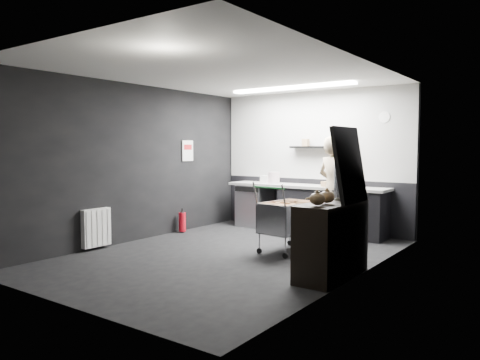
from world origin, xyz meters
The scene contains 22 objects.
floor centered at (0.00, 0.00, 0.00)m, with size 5.50×5.50×0.00m, color black.
ceiling centered at (0.00, 0.00, 2.70)m, with size 5.50×5.50×0.00m, color white.
wall_back centered at (0.00, 2.75, 1.35)m, with size 5.50×5.50×0.00m, color black.
wall_front centered at (0.00, -2.75, 1.35)m, with size 5.50×5.50×0.00m, color black.
wall_left centered at (-2.00, 0.00, 1.35)m, with size 5.50×5.50×0.00m, color black.
wall_right centered at (2.00, 0.00, 1.35)m, with size 5.50×5.50×0.00m, color black.
kitchen_wall_panel centered at (0.00, 2.73, 1.85)m, with size 3.95×0.02×1.70m, color #BBBBB7.
dado_panel centered at (0.00, 2.73, 0.50)m, with size 3.95×0.02×1.00m, color black.
floating_shelf centered at (0.20, 2.62, 1.62)m, with size 1.20×0.22×0.04m, color black.
wall_clock centered at (1.40, 2.72, 2.15)m, with size 0.20×0.20×0.03m, color white.
poster centered at (-1.98, 1.30, 1.55)m, with size 0.02×0.30×0.40m, color white.
poster_red_band centered at (-1.98, 1.30, 1.62)m, with size 0.01×0.22×0.10m, color red.
radiator centered at (-1.94, -0.90, 0.35)m, with size 0.10×0.50×0.60m, color white.
ceiling_strip centered at (0.00, 1.85, 2.67)m, with size 2.40×0.20×0.04m, color white.
prep_counter centered at (0.14, 2.42, 0.46)m, with size 3.20×0.61×0.90m.
person centered at (0.79, 1.97, 0.91)m, with size 0.66×0.43×1.81m, color beige.
shopping_cart centered at (0.59, 0.74, 0.50)m, with size 0.66×1.00×1.05m.
sideboard centered at (1.76, -0.15, 0.59)m, with size 0.53×1.25×1.87m.
fire_extinguisher centered at (-1.85, 0.99, 0.22)m, with size 0.13×0.13×0.44m.
cardboard_box centered at (0.69, 2.37, 0.95)m, with size 0.48×0.36×0.10m, color #A17E55.
pink_tub centered at (-0.69, 2.42, 1.01)m, with size 0.23×0.23×0.23m, color beige.
white_container centered at (-0.86, 2.37, 0.98)m, with size 0.17×0.13×0.15m, color white.
Camera 1 is at (4.17, -5.51, 1.62)m, focal length 35.00 mm.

